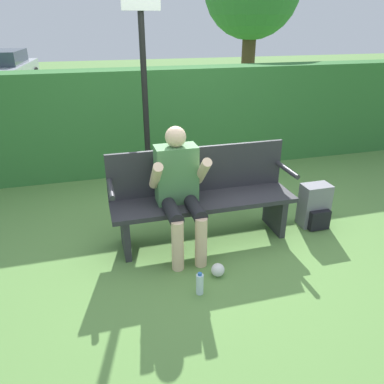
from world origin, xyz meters
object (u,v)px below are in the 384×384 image
Objects in this scene: water_bottle at (200,284)px; signpost at (144,80)px; park_bench at (202,195)px; person_seated at (179,186)px; backpack at (315,207)px.

water_bottle is 2.49m from signpost.
park_bench is 0.35m from person_seated.
park_bench is 0.74× the size of signpost.
water_bottle is at bearing -91.24° from person_seated.
person_seated is at bearing 88.76° from water_bottle.
backpack is at bearing -5.04° from park_bench.
park_bench is 1.28m from backpack.
signpost is at bearing 93.07° from person_seated.
park_bench is at bearing 27.80° from person_seated.
water_bottle is at bearing -153.35° from backpack.
park_bench is at bearing 72.29° from water_bottle.
signpost reaches higher than park_bench.
person_seated reaches higher than park_bench.
backpack is at bearing 26.65° from water_bottle.
signpost is at bearing 91.56° from water_bottle.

